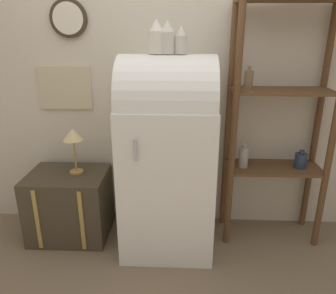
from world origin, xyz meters
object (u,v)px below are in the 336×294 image
object	(u,v)px
suitcase_trunk	(70,205)
desk_lamp	(73,138)
refrigerator	(168,152)
vase_right	(181,41)
vase_center	(168,38)
vase_left	(157,38)

from	to	relation	value
suitcase_trunk	desk_lamp	bearing A→B (deg)	21.90
refrigerator	vase_right	world-z (taller)	vase_right
refrigerator	vase_center	size ratio (longest dim) A/B	6.90
refrigerator	vase_left	xyz separation A→B (m)	(-0.07, -0.00, 0.82)
refrigerator	vase_right	size ratio (longest dim) A/B	8.19
vase_left	vase_right	xyz separation A→B (m)	(0.17, -0.01, -0.02)
vase_center	desk_lamp	size ratio (longest dim) A/B	0.59
vase_left	vase_right	size ratio (longest dim) A/B	1.23
vase_right	desk_lamp	world-z (taller)	vase_right
vase_center	vase_left	bearing A→B (deg)	-179.63
vase_center	desk_lamp	distance (m)	1.06
vase_left	desk_lamp	bearing A→B (deg)	172.34
vase_left	refrigerator	bearing A→B (deg)	1.34
refrigerator	suitcase_trunk	world-z (taller)	refrigerator
vase_left	suitcase_trunk	bearing A→B (deg)	175.39
refrigerator	suitcase_trunk	bearing A→B (deg)	175.92
vase_left	desk_lamp	xyz separation A→B (m)	(-0.67, 0.09, -0.75)
refrigerator	desk_lamp	xyz separation A→B (m)	(-0.74, 0.09, 0.07)
vase_right	vase_left	bearing A→B (deg)	175.71
vase_center	desk_lamp	world-z (taller)	vase_center
desk_lamp	refrigerator	bearing A→B (deg)	-6.78
refrigerator	vase_left	world-z (taller)	vase_left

